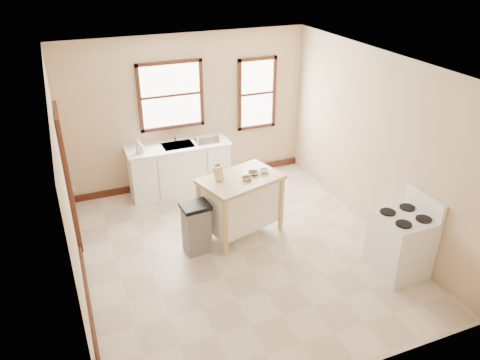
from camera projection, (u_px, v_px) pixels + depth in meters
name	position (u px, v px, depth m)	size (l,w,h in m)	color
floor	(239.00, 251.00, 7.05)	(5.00, 5.00, 0.00)	beige
ceiling	(239.00, 66.00, 5.77)	(5.00, 5.00, 0.00)	white
wall_back	(188.00, 112.00, 8.48)	(4.50, 0.04, 2.80)	#D6B68C
wall_left	(67.00, 197.00, 5.67)	(0.04, 5.00, 2.80)	#D6B68C
wall_right	(375.00, 144.00, 7.16)	(0.04, 5.00, 2.80)	#D6B68C
window_main	(171.00, 96.00, 8.20)	(1.17, 0.06, 1.22)	black
window_side	(257.00, 94.00, 8.81)	(0.77, 0.06, 1.37)	black
door_left	(68.00, 178.00, 6.91)	(0.06, 0.90, 2.10)	black
baseboard_back	(192.00, 179.00, 9.06)	(4.50, 0.04, 0.12)	black
baseboard_left	(86.00, 284.00, 6.29)	(0.04, 5.00, 0.12)	black
sink_counter	(180.00, 168.00, 8.56)	(1.86, 0.62, 0.92)	white
faucet	(175.00, 136.00, 8.45)	(0.03, 0.03, 0.22)	silver
soap_bottle_a	(138.00, 146.00, 7.97)	(0.10, 0.10, 0.26)	#B2B2B2
soap_bottle_b	(141.00, 147.00, 8.00)	(0.09, 0.09, 0.20)	#B2B2B2
dish_rack	(206.00, 139.00, 8.46)	(0.42, 0.32, 0.11)	silver
kitchen_island	(241.00, 206.00, 7.28)	(1.21, 0.77, 0.99)	tan
knife_block	(219.00, 174.00, 6.93)	(0.10, 0.10, 0.20)	tan
pepper_grinder	(221.00, 172.00, 7.05)	(0.04, 0.04, 0.15)	#3E1A10
bowl_a	(247.00, 179.00, 6.98)	(0.15, 0.15, 0.04)	brown
bowl_b	(254.00, 173.00, 7.14)	(0.17, 0.17, 0.04)	brown
bowl_c	(264.00, 171.00, 7.20)	(0.15, 0.15, 0.05)	silver
trash_bin	(196.00, 228.00, 6.90)	(0.41, 0.34, 0.80)	slate
gas_stove	(402.00, 235.00, 6.40)	(0.71, 0.72, 1.15)	white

